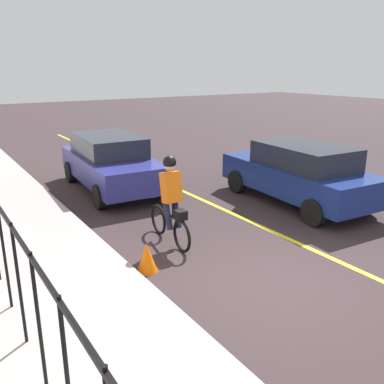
{
  "coord_description": "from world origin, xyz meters",
  "views": [
    {
      "loc": [
        -4.31,
        4.49,
        3.46
      ],
      "look_at": [
        2.45,
        0.04,
        1.0
      ],
      "focal_mm": 38.62,
      "sensor_mm": 36.0,
      "label": 1
    }
  ],
  "objects": [
    {
      "name": "iron_fence",
      "position": [
        1.0,
        3.8,
        1.22
      ],
      "size": [
        14.23,
        0.04,
        1.6
      ],
      "color": "black",
      "rests_on": "sidewalk"
    },
    {
      "name": "traffic_cone_far",
      "position": [
        1.61,
        1.54,
        0.27
      ],
      "size": [
        0.36,
        0.36,
        0.54
      ],
      "primitive_type": "cone",
      "color": "#EF6207",
      "rests_on": "ground"
    },
    {
      "name": "sidewalk",
      "position": [
        0.0,
        3.4,
        0.07
      ],
      "size": [
        40.0,
        3.2,
        0.15
      ],
      "primitive_type": "cube",
      "color": "#9B9392",
      "rests_on": "ground"
    },
    {
      "name": "ground_plane",
      "position": [
        0.0,
        0.0,
        0.0
      ],
      "size": [
        80.0,
        80.0,
        0.0
      ],
      "primitive_type": "plane",
      "color": "#322629"
    },
    {
      "name": "patrol_sedan",
      "position": [
        2.87,
        -3.57,
        0.82
      ],
      "size": [
        4.52,
        2.18,
        1.58
      ],
      "rotation": [
        0.0,
        0.0,
        -0.07
      ],
      "color": "navy",
      "rests_on": "ground"
    },
    {
      "name": "parked_sedan_rear",
      "position": [
        6.75,
        0.03,
        0.82
      ],
      "size": [
        4.51,
        2.16,
        1.58
      ],
      "rotation": [
        0.0,
        0.0,
        3.07
      ],
      "color": "navy",
      "rests_on": "ground"
    },
    {
      "name": "lane_line_centre",
      "position": [
        0.0,
        -1.6,
        0.0
      ],
      "size": [
        36.0,
        0.12,
        0.01
      ],
      "primitive_type": "cube",
      "color": "yellow",
      "rests_on": "ground"
    },
    {
      "name": "cyclist_lead",
      "position": [
        2.41,
        0.57,
        0.91
      ],
      "size": [
        1.71,
        0.38,
        1.83
      ],
      "rotation": [
        0.0,
        0.0,
        -0.06
      ],
      "color": "black",
      "rests_on": "ground"
    }
  ]
}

